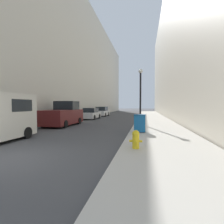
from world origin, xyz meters
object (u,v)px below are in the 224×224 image
(trash_bin, at_px, (140,123))
(parked_sedan_near, at_px, (91,114))
(lamppost, at_px, (140,94))
(pickup_truck, at_px, (63,115))
(parked_sedan_far, at_px, (102,112))
(fire_hydrant, at_px, (136,139))

(trash_bin, height_order, parked_sedan_near, parked_sedan_near)
(trash_bin, xyz_separation_m, lamppost, (-0.10, 4.68, 2.17))
(pickup_truck, bearing_deg, parked_sedan_far, 90.02)
(lamppost, relative_size, pickup_truck, 1.01)
(fire_hydrant, distance_m, parked_sedan_near, 17.08)
(trash_bin, relative_size, pickup_truck, 0.23)
(trash_bin, bearing_deg, fire_hydrant, -90.28)
(parked_sedan_far, bearing_deg, fire_hydrant, -72.58)
(pickup_truck, height_order, parked_sedan_far, pickup_truck)
(fire_hydrant, height_order, parked_sedan_far, parked_sedan_far)
(fire_hydrant, relative_size, pickup_truck, 0.15)
(fire_hydrant, bearing_deg, parked_sedan_far, 107.42)
(pickup_truck, bearing_deg, trash_bin, -26.49)
(lamppost, bearing_deg, pickup_truck, -170.34)
(fire_hydrant, bearing_deg, trash_bin, 89.72)
(fire_hydrant, bearing_deg, pickup_truck, 131.70)
(pickup_truck, distance_m, parked_sedan_far, 14.47)
(fire_hydrant, height_order, trash_bin, trash_bin)
(pickup_truck, bearing_deg, parked_sedan_near, 88.96)
(trash_bin, xyz_separation_m, pickup_truck, (-7.02, 3.50, 0.25))
(trash_bin, relative_size, parked_sedan_far, 0.26)
(lamppost, xyz_separation_m, parked_sedan_far, (-6.93, 13.29, -2.14))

